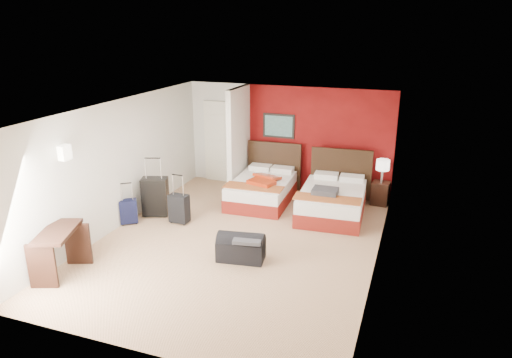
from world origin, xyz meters
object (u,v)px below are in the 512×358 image
at_px(suitcase_charcoal, 179,210).
at_px(desk, 61,253).
at_px(red_suitcase_open, 264,180).
at_px(suitcase_black, 155,198).
at_px(nightstand, 380,193).
at_px(bed_right, 332,203).
at_px(bed_left, 262,191).
at_px(table_lamp, 382,171).
at_px(suitcase_navy, 129,213).
at_px(duffel_bag, 241,249).

height_order(suitcase_charcoal, desk, desk).
distance_m(red_suitcase_open, suitcase_black, 2.39).
distance_m(suitcase_charcoal, desk, 2.61).
bearing_deg(nightstand, bed_right, -127.75).
distance_m(bed_right, nightstand, 1.34).
bearing_deg(suitcase_charcoal, bed_right, 29.61).
bearing_deg(nightstand, desk, -127.87).
bearing_deg(bed_left, table_lamp, 15.37).
xyz_separation_m(nightstand, desk, (-4.51, -4.94, 0.14)).
height_order(bed_right, suitcase_charcoal, suitcase_charcoal).
distance_m(suitcase_black, desk, 2.68).
height_order(bed_right, suitcase_navy, bed_right).
bearing_deg(desk, suitcase_charcoal, 52.76).
bearing_deg(bed_left, suitcase_navy, -138.72).
bearing_deg(table_lamp, bed_right, -132.30).
bearing_deg(bed_right, suitcase_black, -163.42).
xyz_separation_m(table_lamp, suitcase_charcoal, (-3.74, -2.44, -0.49)).
bearing_deg(suitcase_charcoal, red_suitcase_open, 52.45).
bearing_deg(duffel_bag, table_lamp, 52.24).
relative_size(bed_left, desk, 1.87).
distance_m(bed_left, red_suitcase_open, 0.35).
bearing_deg(suitcase_charcoal, duffel_bag, -28.07).
xyz_separation_m(bed_left, bed_right, (1.64, -0.19, 0.01)).
relative_size(suitcase_navy, desk, 0.50).
height_order(bed_left, desk, desk).
xyz_separation_m(suitcase_navy, desk, (0.18, -2.11, 0.16)).
bearing_deg(bed_right, red_suitcase_open, 173.12).
relative_size(bed_right, table_lamp, 3.57).
bearing_deg(suitcase_charcoal, suitcase_black, 167.26).
bearing_deg(desk, duffel_bag, 9.97).
height_order(nightstand, table_lamp, table_lamp).
bearing_deg(red_suitcase_open, suitcase_navy, -123.41).
bearing_deg(red_suitcase_open, desk, -101.18).
distance_m(nightstand, suitcase_charcoal, 4.47).
distance_m(bed_left, desk, 4.59).
bearing_deg(nightstand, red_suitcase_open, -155.23).
xyz_separation_m(nightstand, suitcase_black, (-4.40, -2.27, 0.14)).
relative_size(red_suitcase_open, nightstand, 1.50).
relative_size(bed_right, suitcase_charcoal, 3.27).
distance_m(red_suitcase_open, duffel_bag, 2.65).
xyz_separation_m(bed_right, suitcase_black, (-3.50, -1.27, 0.12)).
xyz_separation_m(table_lamp, suitcase_black, (-4.40, -2.27, -0.38)).
bearing_deg(red_suitcase_open, duffel_bag, -64.13).
relative_size(bed_right, nightstand, 3.63).
distance_m(suitcase_navy, duffel_bag, 2.78).
bearing_deg(suitcase_navy, nightstand, -4.55).
distance_m(bed_right, suitcase_black, 3.72).
xyz_separation_m(suitcase_black, duffel_bag, (2.41, -1.21, -0.19)).
relative_size(suitcase_charcoal, suitcase_navy, 1.19).
relative_size(suitcase_navy, duffel_bag, 0.60).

